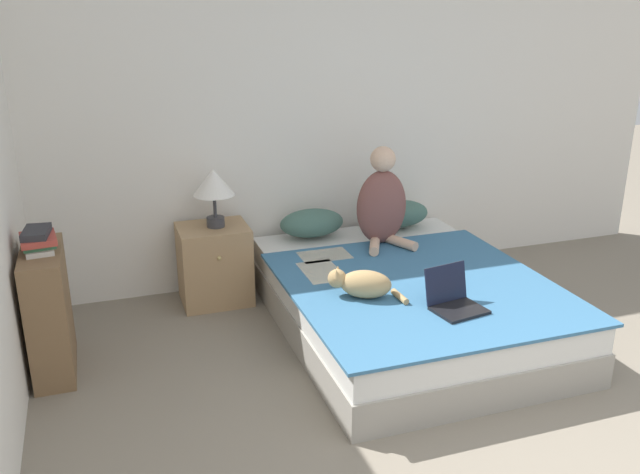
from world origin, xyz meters
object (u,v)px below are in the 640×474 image
at_px(laptop_open, 454,300).
at_px(cat_tabby, 362,283).
at_px(person_sitting, 382,203).
at_px(book_stack_top, 38,240).
at_px(pillow_far, 398,214).
at_px(nightstand, 215,264).
at_px(pillow_near, 312,223).
at_px(bed, 405,302).
at_px(bookshelf, 49,311).
at_px(table_lamp, 214,185).

bearing_deg(laptop_open, cat_tabby, 134.38).
xyz_separation_m(person_sitting, book_stack_top, (-2.29, -0.39, 0.11)).
relative_size(pillow_far, cat_tabby, 1.18).
xyz_separation_m(nightstand, book_stack_top, (-1.10, -0.66, 0.54)).
distance_m(pillow_near, laptop_open, 1.53).
height_order(bed, bookshelf, bookshelf).
bearing_deg(nightstand, pillow_far, 1.38).
height_order(bed, table_lamp, table_lamp).
xyz_separation_m(pillow_near, nightstand, (-0.76, -0.04, -0.22)).
xyz_separation_m(nightstand, table_lamp, (0.02, -0.00, 0.60)).
xyz_separation_m(cat_tabby, bookshelf, (-1.79, 0.46, -0.12)).
bearing_deg(bed, table_lamp, 141.67).
bearing_deg(book_stack_top, nightstand, 31.18).
distance_m(person_sitting, laptop_open, 1.20).
xyz_separation_m(bed, person_sitting, (0.08, 0.59, 0.51)).
distance_m(pillow_far, table_lamp, 1.50).
xyz_separation_m(cat_tabby, nightstand, (-0.69, 1.12, -0.21)).
bearing_deg(book_stack_top, cat_tabby, -14.25).
relative_size(pillow_near, person_sitting, 0.68).
xyz_separation_m(pillow_near, bookshelf, (-1.85, -0.69, -0.13)).
bearing_deg(pillow_near, bookshelf, -159.48).
relative_size(cat_tabby, laptop_open, 1.27).
distance_m(nightstand, bookshelf, 1.28).
xyz_separation_m(laptop_open, book_stack_top, (-2.24, 0.78, 0.37)).
xyz_separation_m(pillow_far, table_lamp, (-1.45, -0.04, 0.37)).
distance_m(pillow_far, bookshelf, 2.66).
relative_size(nightstand, table_lamp, 1.37).
distance_m(cat_tabby, book_stack_top, 1.88).
distance_m(pillow_near, cat_tabby, 1.16).
bearing_deg(book_stack_top, bookshelf, 69.87).
relative_size(laptop_open, bookshelf, 0.43).
bearing_deg(person_sitting, pillow_near, 144.41).
xyz_separation_m(pillow_far, book_stack_top, (-2.57, -0.70, 0.31)).
distance_m(pillow_near, book_stack_top, 2.01).
bearing_deg(nightstand, cat_tabby, -58.22).
distance_m(person_sitting, cat_tabby, 1.00).
height_order(pillow_near, person_sitting, person_sitting).
relative_size(pillow_far, table_lamp, 1.17).
relative_size(pillow_far, laptop_open, 1.50).
distance_m(bed, table_lamp, 1.55).
bearing_deg(pillow_far, book_stack_top, -164.77).
xyz_separation_m(laptop_open, nightstand, (-1.14, 1.44, -0.17)).
bearing_deg(bookshelf, table_lamp, 30.39).
xyz_separation_m(bed, pillow_near, (-0.36, 0.90, 0.31)).
height_order(pillow_far, nightstand, pillow_far).
relative_size(pillow_far, nightstand, 0.85).
bearing_deg(table_lamp, bookshelf, -149.61).
height_order(cat_tabby, nightstand, cat_tabby).
height_order(laptop_open, bookshelf, bookshelf).
relative_size(cat_tabby, bookshelf, 0.55).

